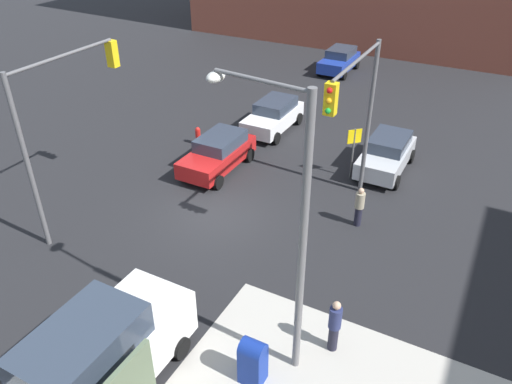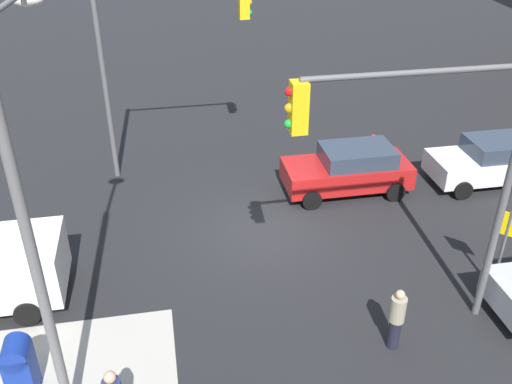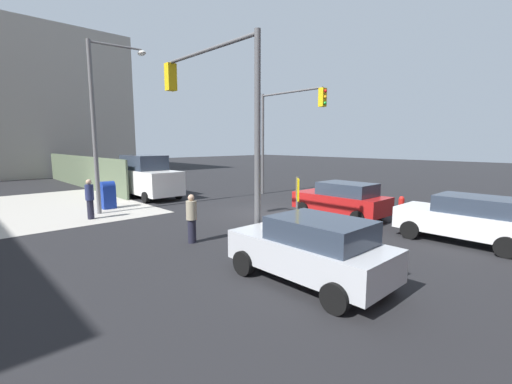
# 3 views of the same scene
# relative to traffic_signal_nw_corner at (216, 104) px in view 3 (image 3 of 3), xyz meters

# --- Properties ---
(ground_plane) EXTENTS (120.00, 120.00, 0.00)m
(ground_plane) POSITION_rel_traffic_signal_nw_corner_xyz_m (2.55, -4.50, -4.61)
(ground_plane) COLOR black
(sidewalk_corner) EXTENTS (12.00, 12.00, 0.01)m
(sidewalk_corner) POSITION_rel_traffic_signal_nw_corner_xyz_m (11.55, 4.50, -4.61)
(sidewalk_corner) COLOR #ADA89E
(sidewalk_corner) RESTS_ON ground
(construction_fence) EXTENTS (17.30, 0.12, 2.40)m
(construction_fence) POSITION_rel_traffic_signal_nw_corner_xyz_m (19.19, -1.30, -3.41)
(construction_fence) COLOR #56664C
(construction_fence) RESTS_ON ground
(traffic_signal_nw_corner) EXTENTS (5.16, 0.36, 6.50)m
(traffic_signal_nw_corner) POSITION_rel_traffic_signal_nw_corner_xyz_m (0.00, 0.00, 0.00)
(traffic_signal_nw_corner) COLOR #59595B
(traffic_signal_nw_corner) RESTS_ON ground
(traffic_signal_se_corner) EXTENTS (5.04, 0.36, 6.50)m
(traffic_signal_se_corner) POSITION_rel_traffic_signal_nw_corner_xyz_m (5.14, -9.00, -0.01)
(traffic_signal_se_corner) COLOR #59595B
(traffic_signal_se_corner) RESTS_ON ground
(street_lamp_corner) EXTENTS (0.65, 2.66, 8.00)m
(street_lamp_corner) POSITION_rel_traffic_signal_nw_corner_xyz_m (7.70, 0.93, 0.09)
(street_lamp_corner) COLOR slate
(street_lamp_corner) RESTS_ON ground
(warning_sign_two_way) EXTENTS (0.48, 0.48, 2.40)m
(warning_sign_two_way) POSITION_rel_traffic_signal_nw_corner_xyz_m (-2.85, -0.75, -2.97)
(warning_sign_two_way) COLOR #4C4C4C
(warning_sign_two_way) RESTS_ON ground
(mailbox_blue) EXTENTS (0.56, 0.64, 1.43)m
(mailbox_blue) POSITION_rel_traffic_signal_nw_corner_xyz_m (8.75, 0.50, -3.85)
(mailbox_blue) COLOR navy
(mailbox_blue) RESTS_ON ground
(fire_hydrant) EXTENTS (0.26, 0.26, 0.94)m
(fire_hydrant) POSITION_rel_traffic_signal_nw_corner_xyz_m (-2.45, -8.70, -4.13)
(fire_hydrant) COLOR red
(fire_hydrant) RESTS_ON ground
(coupe_red) EXTENTS (4.21, 2.02, 1.62)m
(coupe_red) POSITION_rel_traffic_signal_nw_corner_xyz_m (-0.73, -6.42, -3.77)
(coupe_red) COLOR #B21919
(coupe_red) RESTS_ON ground
(sedan_white) EXTENTS (4.14, 2.02, 1.62)m
(sedan_white) POSITION_rel_traffic_signal_nw_corner_xyz_m (-5.82, -6.11, -3.77)
(sedan_white) COLOR white
(sedan_white) RESTS_ON ground
(coupe_silver) EXTENTS (4.05, 2.02, 1.62)m
(coupe_silver) POSITION_rel_traffic_signal_nw_corner_xyz_m (-4.30, 0.42, -3.77)
(coupe_silver) COLOR #B7BABF
(coupe_silver) RESTS_ON ground
(van_white_delivery) EXTENTS (5.40, 2.32, 2.62)m
(van_white_delivery) POSITION_rel_traffic_signal_nw_corner_xyz_m (10.93, -2.70, -3.33)
(van_white_delivery) COLOR white
(van_white_delivery) RESTS_ON ground
(pedestrian_crossing) EXTENTS (0.36, 0.36, 1.66)m
(pedestrian_crossing) POSITION_rel_traffic_signal_nw_corner_xyz_m (0.55, 0.70, -3.75)
(pedestrian_crossing) COLOR #9E937A
(pedestrian_crossing) RESTS_ON ground
(pedestrian_waiting) EXTENTS (0.36, 0.36, 1.79)m
(pedestrian_waiting) POSITION_rel_traffic_signal_nw_corner_xyz_m (6.75, 2.00, -3.68)
(pedestrian_waiting) COLOR navy
(pedestrian_waiting) RESTS_ON ground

